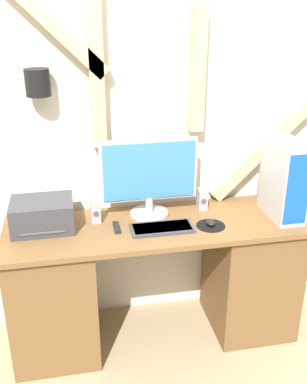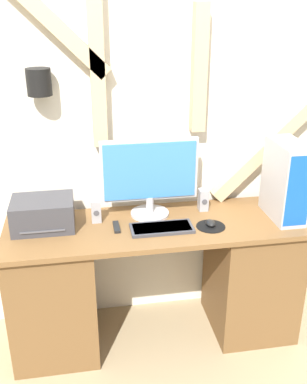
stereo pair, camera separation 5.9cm
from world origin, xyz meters
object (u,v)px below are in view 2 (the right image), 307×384
object	(u,v)px
computer_tower	(286,181)
speaker_left	(96,211)
remote_control	(116,227)
speaker_right	(203,200)
monitor	(150,175)
mouse	(211,223)
printer	(43,214)
keyboard	(162,228)

from	to	relation	value
computer_tower	speaker_left	size ratio (longest dim) A/B	3.42
speaker_left	remote_control	distance (m)	0.16
computer_tower	speaker_right	xyz separation A→B (m)	(-0.43, 0.17, -0.16)
monitor	speaker_right	size ratio (longest dim) A/B	4.24
mouse	printer	size ratio (longest dim) A/B	0.23
keyboard	speaker_left	xyz separation A→B (m)	(-0.35, 0.17, 0.06)
mouse	speaker_left	world-z (taller)	speaker_left
keyboard	speaker_right	distance (m)	0.37
monitor	printer	distance (m)	0.64
printer	speaker_right	size ratio (longest dim) A/B	2.56
monitor	computer_tower	world-z (taller)	monitor
speaker_right	monitor	bearing A→B (deg)	-178.52
computer_tower	speaker_right	world-z (taller)	computer_tower
computer_tower	printer	size ratio (longest dim) A/B	1.34
monitor	keyboard	bearing A→B (deg)	-80.42
speaker_left	speaker_right	bearing A→B (deg)	4.05
printer	speaker_left	xyz separation A→B (m)	(0.29, 0.02, -0.02)
keyboard	computer_tower	xyz separation A→B (m)	(0.73, 0.04, 0.22)
monitor	printer	xyz separation A→B (m)	(-0.61, -0.06, -0.17)
printer	speaker_right	xyz separation A→B (m)	(0.94, 0.07, -0.02)
monitor	speaker_right	xyz separation A→B (m)	(0.33, 0.01, -0.19)
speaker_left	remote_control	world-z (taller)	speaker_left
computer_tower	keyboard	bearing A→B (deg)	-176.56
mouse	computer_tower	xyz separation A→B (m)	(0.45, 0.05, 0.21)
mouse	computer_tower	size ratio (longest dim) A/B	0.17
printer	speaker_left	world-z (taller)	printer
speaker_right	speaker_left	bearing A→B (deg)	-175.95
printer	speaker_left	size ratio (longest dim) A/B	2.56
mouse	remote_control	xyz separation A→B (m)	(-0.53, 0.06, -0.01)
keyboard	speaker_right	bearing A→B (deg)	35.85
printer	speaker_right	world-z (taller)	printer
printer	speaker_left	bearing A→B (deg)	4.53
speaker_right	computer_tower	bearing A→B (deg)	-21.27
speaker_left	remote_control	bearing A→B (deg)	-45.63
remote_control	printer	bearing A→B (deg)	168.13
remote_control	monitor	bearing A→B (deg)	34.15
keyboard	speaker_left	distance (m)	0.39
remote_control	keyboard	bearing A→B (deg)	-13.56
monitor	remote_control	xyz separation A→B (m)	(-0.21, -0.14, -0.24)
speaker_right	remote_control	bearing A→B (deg)	-164.23
computer_tower	speaker_right	bearing A→B (deg)	158.73
monitor	keyboard	size ratio (longest dim) A/B	1.61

